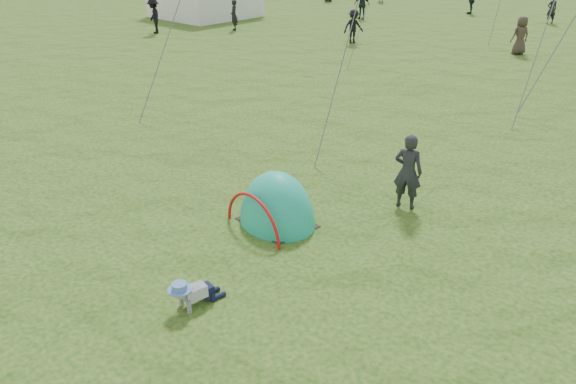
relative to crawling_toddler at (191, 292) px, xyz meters
The scene contains 12 objects.
ground 1.17m from the crawling_toddler, 17.96° to the left, with size 140.00×140.00×0.00m, color #163F0A.
crawling_toddler is the anchor object (origin of this frame).
popup_tent 2.98m from the crawling_toddler, 101.02° to the left, with size 1.67×1.37×2.16m, color #0DA06B.
standing_adult 5.22m from the crawling_toddler, 77.21° to the left, with size 0.58×0.38×1.60m, color black.
crowd_person_0 24.77m from the crawling_toddler, 129.87° to the left, with size 0.59×0.38×1.61m, color black.
crowd_person_3 24.47m from the crawling_toddler, 139.81° to the left, with size 1.15×0.66×1.78m, color black.
crowd_person_8 33.62m from the crawling_toddler, 103.08° to the left, with size 1.00×0.42×1.70m, color black.
crowd_person_12 31.85m from the crawling_toddler, 94.44° to the left, with size 0.58×0.38×1.59m, color black.
crowd_person_13 28.95m from the crawling_toddler, 131.68° to the left, with size 0.86×0.67×1.76m, color black.
crowd_person_14 29.37m from the crawling_toddler, 114.67° to the left, with size 1.00×0.42×1.71m, color #1B252A.
crowd_person_15 21.58m from the crawling_toddler, 113.94° to the left, with size 1.03×0.59×1.60m, color black.
crowd_person_16 21.98m from the crawling_toddler, 93.75° to the left, with size 0.81×0.53×1.67m, color #3A3026.
Camera 1 is at (4.33, -5.17, 5.38)m, focal length 35.00 mm.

